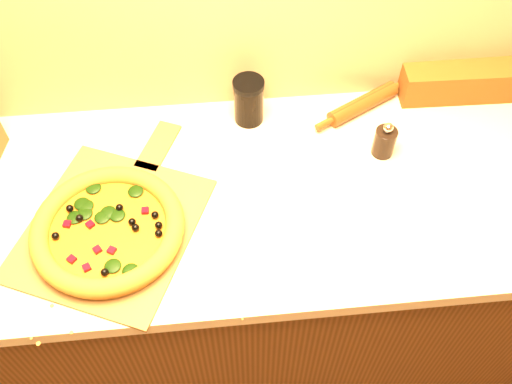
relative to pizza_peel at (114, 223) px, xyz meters
name	(u,v)px	position (x,y,z in m)	size (l,w,h in m)	color
cabinet	(226,281)	(0.26, 0.07, -0.47)	(2.80, 0.65, 0.86)	#45280E
countertop	(219,198)	(0.26, 0.07, -0.02)	(2.84, 0.68, 0.04)	#C4B699
pizza_peel	(114,223)	(0.00, 0.00, 0.00)	(0.52, 0.61, 0.01)	brown
pizza	(108,229)	(-0.01, -0.04, 0.03)	(0.36, 0.36, 0.05)	#B9872E
bottle_cap	(81,273)	(-0.07, -0.13, 0.00)	(0.02, 0.02, 0.01)	black
pepper_grinder	(385,141)	(0.70, 0.16, 0.04)	(0.06, 0.06, 0.11)	black
rolling_pin	(363,104)	(0.68, 0.32, 0.02)	(0.30, 0.17, 0.04)	#5B260F
bread_bag	(464,78)	(0.97, 0.37, 0.05)	(0.36, 0.12, 0.10)	brown
dark_jar	(249,101)	(0.36, 0.32, 0.06)	(0.08, 0.08, 0.14)	black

